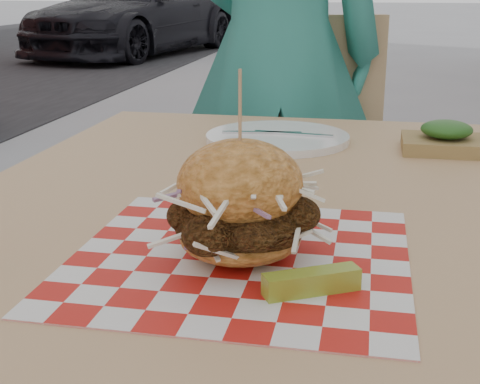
{
  "coord_description": "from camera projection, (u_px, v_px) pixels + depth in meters",
  "views": [
    {
      "loc": [
        -0.05,
        -1.08,
        1.03
      ],
      "look_at": [
        -0.18,
        -0.42,
        0.82
      ],
      "focal_mm": 50.0,
      "sensor_mm": 36.0,
      "label": 1
    }
  ],
  "objects": [
    {
      "name": "patio_table",
      "position": [
        241.0,
        251.0,
        0.95
      ],
      "size": [
        0.8,
        1.2,
        0.75
      ],
      "color": "tan",
      "rests_on": "ground"
    },
    {
      "name": "kraft_tray",
      "position": [
        446.0,
        139.0,
        1.18
      ],
      "size": [
        0.15,
        0.12,
        0.06
      ],
      "color": "olive",
      "rests_on": "patio_table"
    },
    {
      "name": "place_setting",
      "position": [
        277.0,
        138.0,
        1.26
      ],
      "size": [
        0.27,
        0.27,
        0.02
      ],
      "color": "white",
      "rests_on": "patio_table"
    },
    {
      "name": "pickle_spear",
      "position": [
        312.0,
        282.0,
        0.64
      ],
      "size": [
        0.09,
        0.07,
        0.02
      ],
      "primitive_type": "cube",
      "rotation": [
        0.0,
        0.0,
        0.5
      ],
      "color": "olive",
      "rests_on": "paper_liner"
    },
    {
      "name": "paper_liner",
      "position": [
        240.0,
        257.0,
        0.73
      ],
      "size": [
        0.36,
        0.36,
        0.0
      ],
      "primitive_type": "cube",
      "color": "red",
      "rests_on": "patio_table"
    },
    {
      "name": "car_dark",
      "position": [
        139.0,
        12.0,
        10.17
      ],
      "size": [
        2.65,
        4.59,
        1.25
      ],
      "primitive_type": "imported",
      "rotation": [
        0.0,
        0.0,
        -0.22
      ],
      "color": "black",
      "rests_on": "ground"
    },
    {
      "name": "diner",
      "position": [
        276.0,
        53.0,
        1.88
      ],
      "size": [
        0.68,
        0.51,
        1.7
      ],
      "primitive_type": "imported",
      "rotation": [
        0.0,
        0.0,
        3.32
      ],
      "color": "teal",
      "rests_on": "ground"
    },
    {
      "name": "patio_chair",
      "position": [
        300.0,
        156.0,
        1.95
      ],
      "size": [
        0.51,
        0.52,
        0.95
      ],
      "rotation": [
        0.0,
        0.0,
        0.25
      ],
      "color": "tan",
      "rests_on": "ground"
    },
    {
      "name": "sandwich",
      "position": [
        240.0,
        207.0,
        0.71
      ],
      "size": [
        0.18,
        0.18,
        0.2
      ],
      "color": "#D98C3D",
      "rests_on": "paper_liner"
    }
  ]
}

